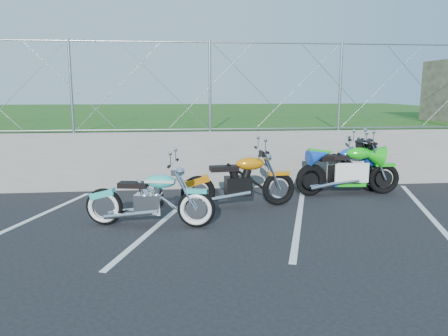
{
  "coord_description": "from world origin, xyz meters",
  "views": [
    {
      "loc": [
        0.25,
        -6.34,
        2.22
      ],
      "look_at": [
        1.08,
        1.3,
        0.84
      ],
      "focal_mm": 35.0,
      "sensor_mm": 36.0,
      "label": 1
    }
  ],
  "objects": [
    {
      "name": "ground",
      "position": [
        0.0,
        0.0,
        0.0
      ],
      "size": [
        90.0,
        90.0,
        0.0
      ],
      "primitive_type": "plane",
      "color": "black",
      "rests_on": "ground"
    },
    {
      "name": "retaining_wall",
      "position": [
        0.0,
        3.5,
        0.65
      ],
      "size": [
        30.0,
        0.22,
        1.3
      ],
      "primitive_type": "cube",
      "color": "slate",
      "rests_on": "ground"
    },
    {
      "name": "grass_field",
      "position": [
        0.0,
        13.5,
        0.65
      ],
      "size": [
        30.0,
        20.0,
        1.3
      ],
      "primitive_type": "cube",
      "color": "#1F4C14",
      "rests_on": "ground"
    },
    {
      "name": "chain_link_fence",
      "position": [
        0.0,
        3.5,
        2.3
      ],
      "size": [
        28.0,
        0.03,
        2.0
      ],
      "color": "gray",
      "rests_on": "retaining_wall"
    },
    {
      "name": "parking_lines",
      "position": [
        1.2,
        1.0,
        0.0
      ],
      "size": [
        18.29,
        4.31,
        0.01
      ],
      "color": "silver",
      "rests_on": "ground"
    },
    {
      "name": "cruiser_turquoise",
      "position": [
        -0.19,
        0.68,
        0.43
      ],
      "size": [
        2.15,
        0.68,
        1.08
      ],
      "rotation": [
        0.0,
        0.0,
        -0.2
      ],
      "color": "black",
      "rests_on": "ground"
    },
    {
      "name": "naked_orange",
      "position": [
        1.44,
        1.7,
        0.48
      ],
      "size": [
        2.24,
        0.76,
        1.11
      ],
      "rotation": [
        0.0,
        0.0,
        0.11
      ],
      "color": "black",
      "rests_on": "ground"
    },
    {
      "name": "sportbike_green",
      "position": [
        3.92,
        2.52,
        0.5
      ],
      "size": [
        2.24,
        0.8,
        1.16
      ],
      "rotation": [
        0.0,
        0.0,
        -0.08
      ],
      "color": "black",
      "rests_on": "ground"
    },
    {
      "name": "sportbike_blue",
      "position": [
        3.82,
        2.61,
        0.49
      ],
      "size": [
        2.16,
        0.77,
        1.13
      ],
      "rotation": [
        0.0,
        0.0,
        0.19
      ],
      "color": "black",
      "rests_on": "ground"
    }
  ]
}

